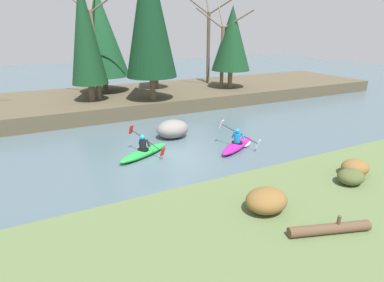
% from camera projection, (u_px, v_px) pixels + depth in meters
% --- Properties ---
extents(ground_plane, '(90.00, 90.00, 0.00)m').
position_uv_depth(ground_plane, '(169.00, 157.00, 13.09)').
color(ground_plane, '#4C606B').
extents(riverbank_near, '(44.00, 5.26, 0.89)m').
position_uv_depth(riverbank_near, '(273.00, 240.00, 7.27)').
color(riverbank_near, '#5B7042').
rests_on(riverbank_near, ground).
extents(riverbank_far, '(44.00, 8.09, 0.91)m').
position_uv_depth(riverbank_far, '(116.00, 100.00, 21.61)').
color(riverbank_far, brown).
rests_on(riverbank_far, ground).
extents(conifer_tree_far_left, '(2.24, 2.24, 7.34)m').
position_uv_depth(conifer_tree_far_left, '(85.00, 32.00, 18.10)').
color(conifer_tree_far_left, brown).
rests_on(conifer_tree_far_left, riverbank_far).
extents(conifer_tree_left, '(3.67, 3.67, 6.98)m').
position_uv_depth(conifer_tree_left, '(100.00, 34.00, 21.00)').
color(conifer_tree_left, brown).
rests_on(conifer_tree_left, riverbank_far).
extents(conifer_tree_mid_left, '(3.21, 3.21, 9.29)m').
position_uv_depth(conifer_tree_mid_left, '(149.00, 11.00, 17.98)').
color(conifer_tree_mid_left, brown).
rests_on(conifer_tree_mid_left, riverbank_far).
extents(conifer_tree_centre, '(2.39, 2.39, 9.30)m').
position_uv_depth(conifer_tree_centre, '(153.00, 14.00, 21.77)').
color(conifer_tree_centre, brown).
rests_on(conifer_tree_centre, riverbank_far).
extents(conifer_tree_mid_right, '(2.98, 2.98, 6.07)m').
position_uv_depth(conifer_tree_mid_right, '(232.00, 39.00, 22.73)').
color(conifer_tree_mid_right, '#7A664C').
rests_on(conifer_tree_mid_right, riverbank_far).
extents(bare_tree_mid_upstream, '(3.99, 3.94, 7.28)m').
position_uv_depth(bare_tree_mid_upstream, '(94.00, 45.00, 18.85)').
color(bare_tree_mid_upstream, '#7A664C').
rests_on(bare_tree_mid_upstream, riverbank_far).
extents(bare_tree_mid_downstream, '(3.37, 3.33, 6.09)m').
position_uv_depth(bare_tree_mid_downstream, '(222.00, 50.00, 22.95)').
color(bare_tree_mid_downstream, brown).
rests_on(bare_tree_mid_downstream, riverbank_far).
extents(bare_tree_downstream, '(4.16, 4.11, 7.59)m').
position_uv_depth(bare_tree_downstream, '(208.00, 40.00, 25.16)').
color(bare_tree_downstream, brown).
rests_on(bare_tree_downstream, riverbank_far).
extents(shrub_clump_nearest, '(1.11, 0.93, 0.60)m').
position_uv_depth(shrub_clump_nearest, '(266.00, 200.00, 7.56)').
color(shrub_clump_nearest, brown).
rests_on(shrub_clump_nearest, riverbank_near).
extents(shrub_clump_second, '(0.84, 0.70, 0.46)m').
position_uv_depth(shrub_clump_second, '(351.00, 177.00, 8.94)').
color(shrub_clump_second, '#4C562D').
rests_on(shrub_clump_second, riverbank_near).
extents(shrub_clump_third, '(0.91, 0.76, 0.49)m').
position_uv_depth(shrub_clump_third, '(355.00, 167.00, 9.50)').
color(shrub_clump_third, brown).
rests_on(shrub_clump_third, riverbank_near).
extents(kayaker_lead, '(2.64, 1.96, 1.20)m').
position_uv_depth(kayaker_lead, '(238.00, 144.00, 14.06)').
color(kayaker_lead, '#C61999').
rests_on(kayaker_lead, ground).
extents(kayaker_middle, '(2.68, 1.93, 1.20)m').
position_uv_depth(kayaker_middle, '(144.00, 151.00, 13.17)').
color(kayaker_middle, green).
rests_on(kayaker_middle, ground).
extents(boulder_midstream, '(1.66, 1.30, 0.94)m').
position_uv_depth(boulder_midstream, '(173.00, 129.00, 15.33)').
color(boulder_midstream, gray).
rests_on(boulder_midstream, ground).
extents(driftwood_log, '(1.92, 0.81, 0.44)m').
position_uv_depth(driftwood_log, '(329.00, 229.00, 6.77)').
color(driftwood_log, brown).
rests_on(driftwood_log, riverbank_near).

